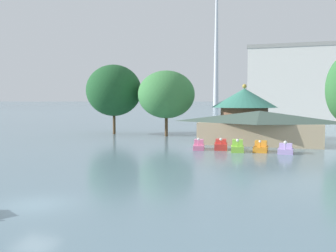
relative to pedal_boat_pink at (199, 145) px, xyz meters
The scene contains 12 objects.
ground_plane 27.46m from the pedal_boat_pink, 97.50° to the right, with size 2000.00×2000.00×0.00m, color slate.
pedal_boat_pink is the anchor object (origin of this frame).
pedal_boat_red 2.75m from the pedal_boat_pink, 13.35° to the left, with size 1.95×2.76×1.57m.
pedal_boat_lime 4.93m from the pedal_boat_pink, ahead, with size 1.80×2.61×1.64m.
pedal_boat_orange 7.56m from the pedal_boat_pink, ahead, with size 1.65×2.57×1.50m.
pedal_boat_lavender 10.42m from the pedal_boat_pink, ahead, with size 1.74×2.35×1.58m.
boathouse 10.47m from the pedal_boat_pink, 48.52° to the left, with size 17.72×7.32×4.68m.
green_roof_pavilion 16.21m from the pedal_boat_pink, 75.85° to the left, with size 10.42×10.42×8.69m.
shoreline_tree_tall_left 25.62m from the pedal_boat_pink, 141.56° to the left, with size 9.84×9.84×12.41m.
shoreline_tree_mid 18.23m from the pedal_boat_pink, 122.16° to the left, with size 9.59×9.59×11.07m.
background_building_block 65.88m from the pedal_boat_pink, 78.71° to the left, with size 26.16×16.07×20.64m.
distant_broadcast_tower 255.07m from the pedal_boat_pink, 100.22° to the left, with size 5.57×5.57×171.78m.
Camera 1 is at (14.29, -18.30, 6.28)m, focal length 39.97 mm.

